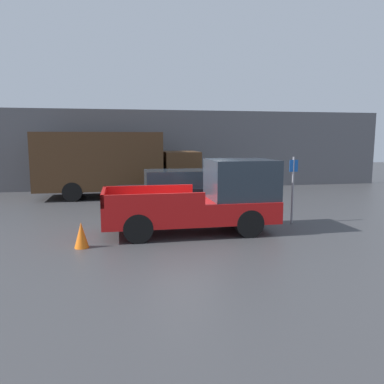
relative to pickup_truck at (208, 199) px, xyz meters
name	(u,v)px	position (x,y,z in m)	size (l,w,h in m)	color
ground_plane	(194,230)	(-0.39, 0.28, -1.05)	(60.00, 60.00, 0.00)	#3D3D3F
building_wall	(159,150)	(-0.39, 10.66, 1.23)	(28.00, 0.15, 4.55)	#56565B
pickup_truck	(208,199)	(0.00, 0.00, 0.00)	(5.28, 2.03, 2.26)	red
car	(173,190)	(-0.56, 3.72, -0.22)	(4.42, 1.89, 1.64)	black
delivery_truck	(113,163)	(-3.01, 7.91, 0.68)	(7.95, 2.60, 3.21)	#472D19
parking_sign	(293,186)	(3.13, 0.60, 0.25)	(0.30, 0.07, 2.29)	gray
traffic_cone	(81,235)	(-3.72, -1.07, -0.70)	(0.39, 0.39, 0.70)	orange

